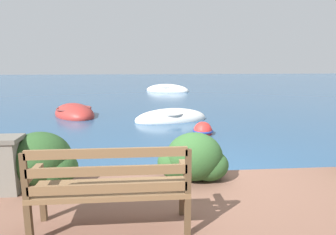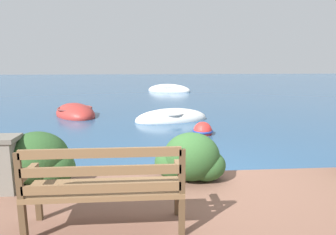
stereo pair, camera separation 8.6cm
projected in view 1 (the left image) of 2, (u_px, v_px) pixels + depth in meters
ground_plane at (204, 184)px, 4.80m from camera, size 80.00×80.00×0.00m
park_bench at (111, 186)px, 3.01m from camera, size 1.60×0.48×0.93m
hedge_clump_far_left at (39, 162)px, 4.22m from camera, size 1.10×0.79×0.75m
hedge_clump_left at (193, 159)px, 4.38m from camera, size 1.03×0.74×0.70m
rowboat_nearest at (171, 119)px, 9.84m from camera, size 2.57×1.42×0.72m
rowboat_mid at (74, 114)px, 10.71m from camera, size 2.18×2.53×0.78m
rowboat_far at (167, 90)px, 19.20m from camera, size 3.00×2.08×0.84m
mooring_buoy at (203, 131)px, 8.04m from camera, size 0.56×0.56×0.50m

